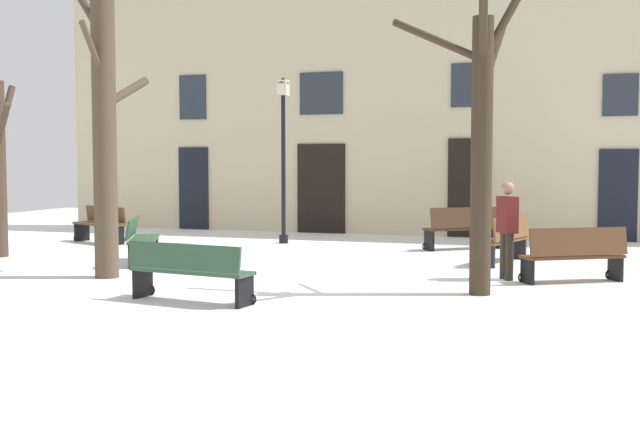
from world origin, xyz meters
name	(u,v)px	position (x,y,z in m)	size (l,w,h in m)	color
ground_plane	(292,277)	(0.00, 0.00, 0.00)	(31.35, 31.35, 0.00)	white
building_facade	(395,87)	(0.00, 8.18, 3.94)	(19.59, 0.60, 7.80)	beige
tree_foreground	(481,139)	(3.23, -0.75, 2.30)	(1.96, 2.04, 4.48)	#382B1E
tree_near_facade	(103,111)	(-3.03, -0.95, 2.81)	(1.54, 1.80, 5.90)	#4C3D2D
streetlamp	(283,142)	(-2.05, 5.14, 2.42)	(0.30, 0.30, 3.97)	black
bench_near_center_tree	(504,239)	(3.31, 2.97, 0.47)	(0.98, 1.76, 0.94)	brown
bench_by_litter_bin	(141,240)	(-3.39, 0.82, 0.46)	(1.17, 1.73, 0.89)	#2D4C33
bench_near_lamp	(464,228)	(2.28, 5.07, 0.50)	(1.73, 1.45, 0.96)	#3D2819
bench_back_to_back_right	(574,255)	(4.58, 0.84, 0.46)	(1.71, 1.24, 0.92)	#51331E
bench_facing_shops	(189,271)	(-0.57, -2.64, 0.45)	(1.92, 0.74, 0.85)	#2D4C33
bench_far_corner	(100,224)	(-6.30, 3.88, 0.46)	(1.65, 1.06, 0.88)	#51331E
person_by_shop_door	(507,226)	(3.51, 0.83, 0.90)	(0.39, 0.44, 1.64)	#2D271E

